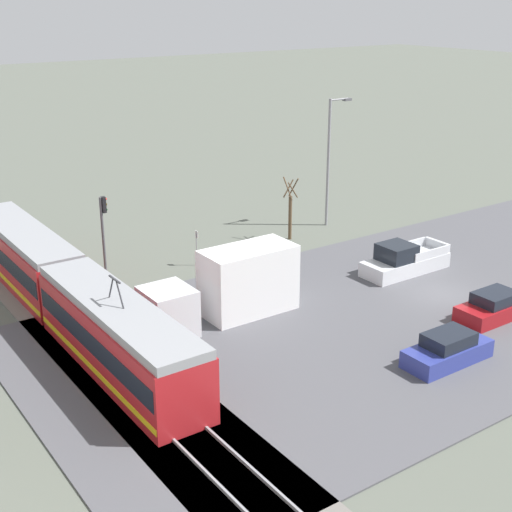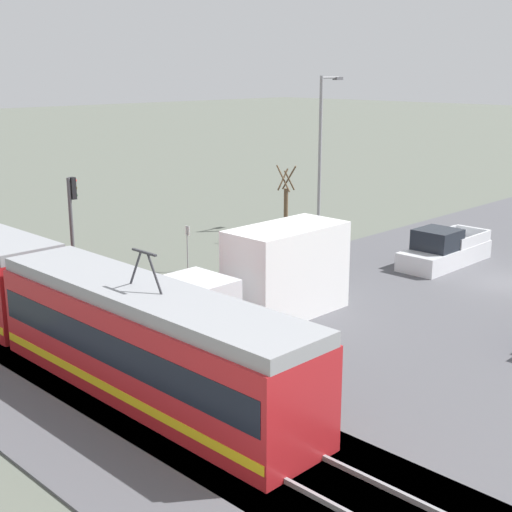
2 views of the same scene
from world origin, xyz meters
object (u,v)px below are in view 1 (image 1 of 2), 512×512
(sedan_car_1, at_px, (494,307))
(traffic_light_pole, at_px, (104,227))
(pickup_truck, at_px, (404,261))
(no_parking_sign, at_px, (197,245))
(sedan_car_0, at_px, (448,350))
(street_tree, at_px, (290,211))
(box_truck, at_px, (230,287))
(street_lamp_near_crossing, at_px, (330,155))
(light_rail_tram, at_px, (66,292))

(sedan_car_1, distance_m, traffic_light_pole, 22.15)
(pickup_truck, xyz_separation_m, no_parking_sign, (8.38, 9.64, 0.58))
(traffic_light_pole, bearing_deg, pickup_truck, -121.30)
(sedan_car_1, bearing_deg, no_parking_sign, -150.86)
(sedan_car_0, bearing_deg, pickup_truck, -35.94)
(street_tree, bearing_deg, box_truck, 129.08)
(no_parking_sign, bearing_deg, street_lamp_near_crossing, -81.63)
(pickup_truck, bearing_deg, sedan_car_1, 173.11)
(light_rail_tram, height_order, street_tree, light_rail_tram)
(light_rail_tram, relative_size, box_truck, 2.98)
(sedan_car_1, bearing_deg, box_truck, -125.39)
(traffic_light_pole, relative_size, no_parking_sign, 2.26)
(box_truck, xyz_separation_m, traffic_light_pole, (8.62, 3.13, 1.60))
(light_rail_tram, bearing_deg, street_lamp_near_crossing, -76.90)
(box_truck, distance_m, no_parking_sign, 8.11)
(box_truck, distance_m, street_lamp_near_crossing, 17.93)
(light_rail_tram, height_order, sedan_car_1, light_rail_tram)
(sedan_car_0, relative_size, sedan_car_1, 1.01)
(box_truck, relative_size, sedan_car_1, 1.95)
(street_tree, relative_size, street_lamp_near_crossing, 0.48)
(light_rail_tram, xyz_separation_m, box_truck, (-4.41, -7.16, 0.04))
(street_tree, xyz_separation_m, no_parking_sign, (-0.77, 7.93, -0.62))
(sedan_car_1, height_order, traffic_light_pole, traffic_light_pole)
(pickup_truck, bearing_deg, street_tree, 10.61)
(street_lamp_near_crossing, bearing_deg, light_rail_tram, 103.10)
(box_truck, bearing_deg, light_rail_tram, 58.38)
(street_tree, relative_size, no_parking_sign, 1.94)
(box_truck, height_order, street_lamp_near_crossing, street_lamp_near_crossing)
(box_truck, height_order, sedan_car_0, box_truck)
(traffic_light_pole, bearing_deg, sedan_car_0, -155.05)
(traffic_light_pole, height_order, no_parking_sign, traffic_light_pole)
(sedan_car_1, xyz_separation_m, street_lamp_near_crossing, (17.51, -3.52, 4.59))
(pickup_truck, bearing_deg, no_parking_sign, 49.02)
(box_truck, distance_m, pickup_truck, 12.20)
(street_tree, bearing_deg, street_lamp_near_crossing, -76.60)
(light_rail_tram, height_order, street_lamp_near_crossing, street_lamp_near_crossing)
(light_rail_tram, bearing_deg, pickup_truck, -104.74)
(sedan_car_1, relative_size, street_lamp_near_crossing, 0.47)
(sedan_car_1, xyz_separation_m, no_parking_sign, (15.71, 8.76, 0.72))
(street_lamp_near_crossing, height_order, no_parking_sign, street_lamp_near_crossing)
(pickup_truck, xyz_separation_m, traffic_light_pole, (9.29, 15.28, 2.53))
(sedan_car_0, relative_size, traffic_light_pole, 0.86)
(pickup_truck, distance_m, traffic_light_pole, 18.06)
(street_lamp_near_crossing, bearing_deg, traffic_light_pole, 92.85)
(street_lamp_near_crossing, bearing_deg, street_tree, 103.40)
(sedan_car_1, xyz_separation_m, street_tree, (16.48, 0.83, 1.33))
(light_rail_tram, height_order, pickup_truck, light_rail_tram)
(street_lamp_near_crossing, relative_size, no_parking_sign, 4.06)
(light_rail_tram, distance_m, sedan_car_0, 19.10)
(pickup_truck, relative_size, no_parking_sign, 2.55)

